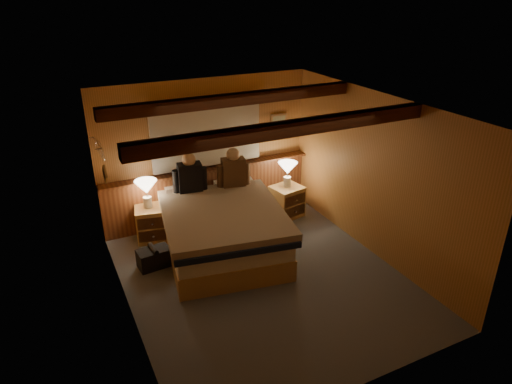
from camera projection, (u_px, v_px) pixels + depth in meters
floor at (263, 278)px, 6.34m from camera, size 4.20×4.20×0.00m
ceiling at (264, 108)px, 5.34m from camera, size 4.20×4.20×0.00m
wall_back at (206, 151)px, 7.55m from camera, size 3.60×0.00×3.60m
wall_left at (121, 231)px, 5.12m from camera, size 0.00×4.20×4.20m
wall_right at (375, 176)px, 6.56m from camera, size 0.00×4.20×4.20m
wall_front at (369, 290)px, 4.12m from camera, size 3.60×0.00×3.60m
wainscot at (209, 192)px, 7.80m from camera, size 3.60×0.23×0.94m
curtain_window at (207, 134)px, 7.36m from camera, size 2.18×0.09×1.11m
ceiling_beams at (259, 112)px, 5.50m from camera, size 3.60×1.65×0.16m
coat_rail at (100, 149)px, 6.24m from camera, size 0.05×0.55×0.24m
framed_print at (279, 121)px, 7.93m from camera, size 0.30×0.04×0.25m
bed at (222, 229)px, 6.81m from camera, size 2.01×2.44×0.75m
nightstand_left at (152, 223)px, 7.22m from camera, size 0.57×0.54×0.54m
nightstand_right at (287, 201)px, 7.94m from camera, size 0.57×0.53×0.55m
lamp_left at (146, 189)px, 7.01m from camera, size 0.34×0.34×0.45m
lamp_right at (288, 170)px, 7.74m from camera, size 0.33×0.33×0.43m
person_left at (190, 176)px, 7.11m from camera, size 0.54×0.27×0.66m
person_right at (233, 170)px, 7.30m from camera, size 0.54×0.28×0.66m
duffel_bag at (154, 258)px, 6.54m from camera, size 0.48×0.32×0.33m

